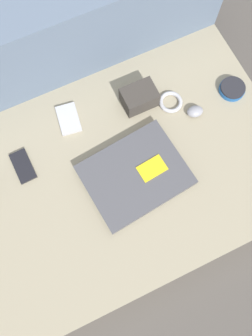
# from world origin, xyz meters

# --- Properties ---
(ground_plane) EXTENTS (8.00, 8.00, 0.00)m
(ground_plane) POSITION_xyz_m (0.00, 0.00, 0.00)
(ground_plane) COLOR #4C4742
(couch_seat) EXTENTS (1.11, 0.77, 0.13)m
(couch_seat) POSITION_xyz_m (0.00, 0.00, 0.07)
(couch_seat) COLOR gray
(couch_seat) RESTS_ON ground_plane
(couch_backrest) EXTENTS (1.11, 0.20, 0.44)m
(couch_backrest) POSITION_xyz_m (0.00, 0.48, 0.22)
(couch_backrest) COLOR slate
(couch_backrest) RESTS_ON ground_plane
(laptop) EXTENTS (0.35, 0.29, 0.03)m
(laptop) POSITION_xyz_m (0.02, -0.03, 0.15)
(laptop) COLOR #47474C
(laptop) RESTS_ON couch_seat
(computer_mouse) EXTENTS (0.06, 0.05, 0.03)m
(computer_mouse) POSITION_xyz_m (0.31, 0.08, 0.15)
(computer_mouse) COLOR gray
(computer_mouse) RESTS_ON couch_seat
(speaker_puck) EXTENTS (0.09, 0.09, 0.02)m
(speaker_puck) POSITION_xyz_m (0.47, 0.11, 0.15)
(speaker_puck) COLOR #1E569E
(speaker_puck) RESTS_ON couch_seat
(phone_silver) EXTENTS (0.08, 0.12, 0.01)m
(phone_silver) POSITION_xyz_m (-0.10, 0.25, 0.14)
(phone_silver) COLOR #B7B7BC
(phone_silver) RESTS_ON couch_seat
(phone_black) EXTENTS (0.06, 0.11, 0.01)m
(phone_black) POSITION_xyz_m (-0.31, 0.16, 0.14)
(phone_black) COLOR black
(phone_black) RESTS_ON couch_seat
(camera_pouch) EXTENTS (0.12, 0.09, 0.07)m
(camera_pouch) POSITION_xyz_m (0.15, 0.21, 0.17)
(camera_pouch) COLOR #38332D
(camera_pouch) RESTS_ON couch_seat
(cable_coil) EXTENTS (0.08, 0.08, 0.01)m
(cable_coil) POSITION_xyz_m (0.25, 0.16, 0.14)
(cable_coil) COLOR #B2B2B7
(cable_coil) RESTS_ON couch_seat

